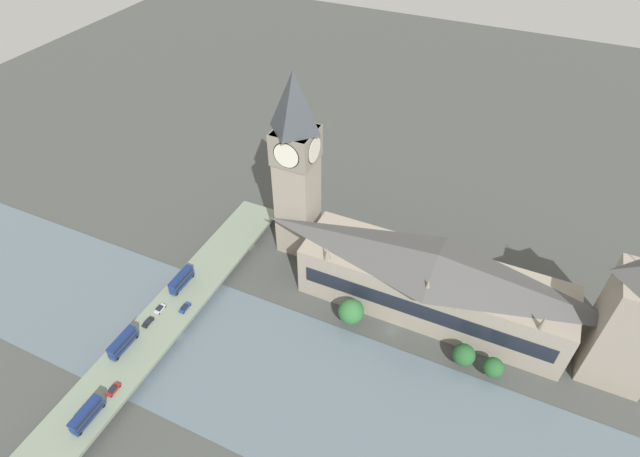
# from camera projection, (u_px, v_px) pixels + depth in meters

# --- Properties ---
(ground_plane) EXTENTS (600.00, 600.00, 0.00)m
(ground_plane) POSITION_uv_depth(u_px,v_px,m) (391.00, 331.00, 165.53)
(ground_plane) COLOR #424442
(river_water) EXTENTS (50.27, 360.00, 0.30)m
(river_water) POSITION_uv_depth(u_px,v_px,m) (357.00, 411.00, 144.26)
(river_water) COLOR slate
(river_water) RESTS_ON ground_plane
(parliament_hall) EXTENTS (23.47, 87.99, 25.73)m
(parliament_hall) POSITION_uv_depth(u_px,v_px,m) (432.00, 283.00, 164.42)
(parliament_hall) COLOR gray
(parliament_hall) RESTS_ON ground_plane
(clock_tower) EXTENTS (14.22, 14.22, 72.03)m
(clock_tower) POSITION_uv_depth(u_px,v_px,m) (296.00, 165.00, 171.69)
(clock_tower) COLOR gray
(clock_tower) RESTS_ON ground_plane
(victoria_tower) EXTENTS (17.76, 17.76, 50.37)m
(victoria_tower) POSITION_uv_depth(u_px,v_px,m) (636.00, 321.00, 139.84)
(victoria_tower) COLOR gray
(victoria_tower) RESTS_ON ground_plane
(road_bridge) EXTENTS (132.54, 16.51, 4.36)m
(road_bridge) POSITION_uv_depth(u_px,v_px,m) (161.00, 323.00, 163.60)
(road_bridge) COLOR #5D6A59
(road_bridge) RESTS_ON ground_plane
(double_decker_bus_lead) EXTENTS (10.85, 2.53, 4.98)m
(double_decker_bus_lead) POSITION_uv_depth(u_px,v_px,m) (122.00, 342.00, 153.66)
(double_decker_bus_lead) COLOR navy
(double_decker_bus_lead) RESTS_ON road_bridge
(double_decker_bus_mid) EXTENTS (11.13, 2.59, 5.10)m
(double_decker_bus_mid) POSITION_uv_depth(u_px,v_px,m) (181.00, 280.00, 173.16)
(double_decker_bus_mid) COLOR navy
(double_decker_bus_mid) RESTS_ON road_bridge
(double_decker_bus_rear) EXTENTS (10.58, 2.61, 4.89)m
(double_decker_bus_rear) POSITION_uv_depth(u_px,v_px,m) (86.00, 414.00, 136.13)
(double_decker_bus_rear) COLOR navy
(double_decker_bus_rear) RESTS_ON road_bridge
(car_northbound_mid) EXTENTS (4.14, 1.89, 1.44)m
(car_northbound_mid) POSITION_uv_depth(u_px,v_px,m) (160.00, 309.00, 166.20)
(car_northbound_mid) COLOR silver
(car_northbound_mid) RESTS_ON road_bridge
(car_northbound_tail) EXTENTS (4.36, 1.85, 1.46)m
(car_northbound_tail) POSITION_uv_depth(u_px,v_px,m) (113.00, 390.00, 143.88)
(car_northbound_tail) COLOR maroon
(car_northbound_tail) RESTS_ON road_bridge
(car_southbound_lead) EXTENTS (4.26, 1.78, 1.36)m
(car_southbound_lead) POSITION_uv_depth(u_px,v_px,m) (148.00, 322.00, 162.04)
(car_southbound_lead) COLOR black
(car_southbound_lead) RESTS_ON road_bridge
(car_southbound_mid) EXTENTS (4.57, 1.93, 1.24)m
(car_southbound_mid) POSITION_uv_depth(u_px,v_px,m) (185.00, 308.00, 166.63)
(car_southbound_mid) COLOR navy
(car_southbound_mid) RESTS_ON road_bridge
(tree_embankment_near) EXTENTS (8.62, 8.62, 10.82)m
(tree_embankment_near) POSITION_uv_depth(u_px,v_px,m) (351.00, 311.00, 163.50)
(tree_embankment_near) COLOR brown
(tree_embankment_near) RESTS_ON ground_plane
(tree_embankment_mid) EXTENTS (7.00, 7.00, 8.72)m
(tree_embankment_mid) POSITION_uv_depth(u_px,v_px,m) (464.00, 355.00, 152.53)
(tree_embankment_mid) COLOR brown
(tree_embankment_mid) RESTS_ON ground_plane
(tree_embankment_far) EXTENTS (6.26, 6.26, 7.96)m
(tree_embankment_far) POSITION_uv_depth(u_px,v_px,m) (493.00, 367.00, 149.65)
(tree_embankment_far) COLOR brown
(tree_embankment_far) RESTS_ON ground_plane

